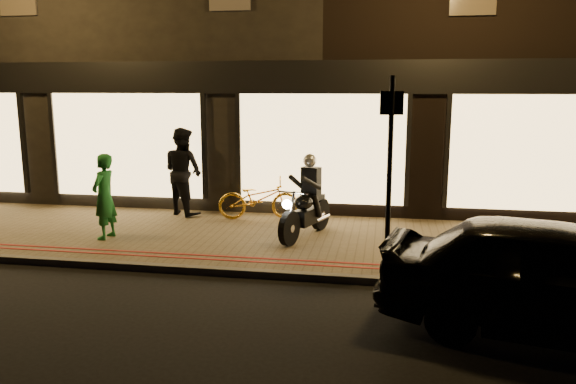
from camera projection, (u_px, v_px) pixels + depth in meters
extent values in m
plane|color=black|center=(291.00, 281.00, 8.69)|extent=(90.00, 90.00, 0.00)
cube|color=brown|center=(309.00, 242.00, 10.62)|extent=(50.00, 4.00, 0.12)
cube|color=#59544C|center=(291.00, 276.00, 8.73)|extent=(50.00, 0.14, 0.12)
cube|color=maroon|center=(296.00, 264.00, 9.10)|extent=(50.00, 0.06, 0.01)
cube|color=maroon|center=(297.00, 260.00, 9.30)|extent=(50.00, 0.06, 0.01)
cube|color=black|center=(151.00, 44.00, 17.62)|extent=(12.00, 10.00, 8.50)
cube|color=black|center=(558.00, 39.00, 15.59)|extent=(12.00, 10.00, 8.50)
cube|color=black|center=(322.00, 77.00, 11.93)|extent=(48.00, 0.12, 0.70)
cube|color=#FBCE7D|center=(128.00, 145.00, 12.97)|extent=(3.60, 0.06, 2.38)
cube|color=#FBCE7D|center=(321.00, 149.00, 12.20)|extent=(3.60, 0.06, 2.38)
cube|color=#FBCE7D|center=(540.00, 153.00, 11.44)|extent=(3.60, 0.06, 2.38)
cylinder|color=black|center=(289.00, 228.00, 10.11)|extent=(0.32, 0.64, 0.64)
cylinder|color=black|center=(320.00, 214.00, 11.23)|extent=(0.32, 0.64, 0.64)
cylinder|color=silver|center=(289.00, 228.00, 10.11)|extent=(0.18, 0.18, 0.14)
cylinder|color=silver|center=(320.00, 214.00, 11.23)|extent=(0.18, 0.18, 0.14)
cube|color=black|center=(307.00, 216.00, 10.70)|extent=(0.47, 0.75, 0.30)
ellipsoid|color=black|center=(304.00, 202.00, 10.53)|extent=(0.47, 0.58, 0.29)
cube|color=black|center=(314.00, 198.00, 10.90)|extent=(0.39, 0.59, 0.09)
cylinder|color=silver|center=(293.00, 193.00, 10.12)|extent=(0.58, 0.22, 0.03)
cylinder|color=silver|center=(291.00, 212.00, 10.10)|extent=(0.15, 0.33, 0.71)
sphere|color=white|center=(287.00, 204.00, 9.95)|extent=(0.22, 0.22, 0.17)
cylinder|color=silver|center=(323.00, 218.00, 11.05)|extent=(0.24, 0.54, 0.07)
cube|color=black|center=(311.00, 181.00, 10.72)|extent=(0.39, 0.32, 0.55)
sphere|color=silver|center=(310.00, 160.00, 10.60)|extent=(0.33, 0.33, 0.26)
cylinder|color=black|center=(296.00, 182.00, 10.52)|extent=(0.20, 0.61, 0.34)
cylinder|color=black|center=(311.00, 183.00, 10.37)|extent=(0.35, 0.58, 0.34)
cylinder|color=black|center=(304.00, 204.00, 10.84)|extent=(0.12, 0.27, 0.46)
cylinder|color=black|center=(317.00, 205.00, 10.71)|extent=(0.26, 0.29, 0.46)
cylinder|color=black|center=(389.00, 176.00, 8.49)|extent=(0.09, 0.09, 3.00)
cube|color=black|center=(392.00, 103.00, 8.29)|extent=(0.35, 0.10, 0.35)
imported|color=gold|center=(259.00, 198.00, 12.09)|extent=(1.83, 0.93, 0.91)
imported|color=#1F7531|center=(104.00, 196.00, 10.51)|extent=(0.44, 0.62, 1.61)
imported|color=black|center=(183.00, 171.00, 12.47)|extent=(1.19, 1.11, 1.95)
imported|color=black|center=(561.00, 278.00, 6.66)|extent=(4.54, 2.61, 1.45)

